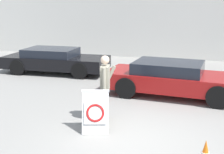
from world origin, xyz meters
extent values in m
plane|color=gray|center=(0.00, 0.00, 0.00)|extent=(90.00, 90.00, 0.00)
cube|color=silver|center=(0.00, 11.15, 1.65)|extent=(36.00, 0.30, 3.30)
cube|color=white|center=(-0.97, 0.23, 0.48)|extent=(0.74, 0.59, 0.97)
cube|color=white|center=(-1.08, 0.60, 0.48)|extent=(0.74, 0.59, 0.97)
cube|color=white|center=(-1.02, 0.42, 0.98)|extent=(0.67, 0.25, 0.05)
cube|color=white|center=(-0.96, 0.19, 0.50)|extent=(0.59, 0.37, 0.51)
torus|color=red|center=(-0.95, 0.18, 0.50)|extent=(0.48, 0.33, 0.43)
cylinder|color=#514C42|center=(-0.96, 0.96, 0.42)|extent=(0.15, 0.15, 0.84)
cylinder|color=#514C42|center=(-0.99, 1.14, 0.42)|extent=(0.15, 0.15, 0.84)
cube|color=gray|center=(-0.97, 1.05, 1.16)|extent=(0.30, 0.47, 0.65)
sphere|color=beige|center=(-0.97, 1.05, 1.64)|extent=(0.23, 0.23, 0.23)
cylinder|color=gray|center=(-0.92, 0.79, 1.18)|extent=(0.09, 0.09, 0.61)
cylinder|color=gray|center=(-0.93, 1.33, 1.15)|extent=(0.35, 0.16, 0.60)
cylinder|color=white|center=(1.59, -1.03, 0.38)|extent=(0.15, 0.15, 0.09)
cylinder|color=black|center=(-3.43, 6.89, 0.34)|extent=(0.69, 0.22, 0.68)
cylinder|color=black|center=(-3.38, 5.18, 0.34)|extent=(0.69, 0.22, 0.68)
cylinder|color=black|center=(-6.28, 6.81, 0.34)|extent=(0.69, 0.22, 0.68)
cylinder|color=black|center=(-6.23, 5.10, 0.34)|extent=(0.69, 0.22, 0.68)
cube|color=black|center=(-4.83, 5.99, 0.50)|extent=(4.65, 1.95, 0.51)
cube|color=black|center=(-5.06, 5.99, 0.93)|extent=(2.26, 1.70, 0.34)
cylinder|color=black|center=(2.11, 4.56, 0.35)|extent=(0.72, 0.26, 0.70)
cylinder|color=black|center=(1.96, 2.87, 0.35)|extent=(0.72, 0.26, 0.70)
cylinder|color=black|center=(-0.76, 4.81, 0.35)|extent=(0.72, 0.26, 0.70)
cylinder|color=black|center=(-0.91, 3.11, 0.35)|extent=(0.72, 0.26, 0.70)
cube|color=maroon|center=(0.60, 3.84, 0.52)|extent=(4.78, 2.20, 0.54)
cube|color=black|center=(0.37, 3.86, 0.97)|extent=(2.36, 1.82, 0.37)
camera|label=1|loc=(1.41, -6.50, 3.08)|focal=50.00mm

